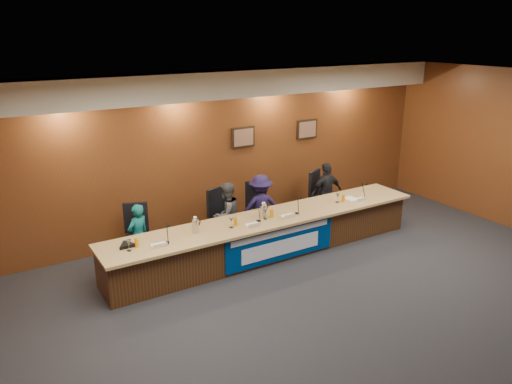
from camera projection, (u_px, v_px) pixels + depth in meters
floor at (358, 316)px, 7.19m from camera, size 10.00×10.00×0.00m
ceiling at (374, 91)px, 6.19m from camera, size 10.00×8.00×0.04m
wall_back at (225, 152)px, 9.93m from camera, size 10.00×0.04×3.20m
soffit at (230, 84)px, 9.30m from camera, size 10.00×0.50×0.50m
dais_body at (268, 237)px, 9.02m from camera, size 6.00×0.80×0.70m
dais_top at (270, 218)px, 8.87m from camera, size 6.10×0.95×0.05m
banner at (281, 243)px, 8.68m from camera, size 2.20×0.02×0.65m
banner_text_upper at (282, 233)px, 8.61m from camera, size 2.00×0.01×0.10m
banner_text_lower at (281, 248)px, 8.69m from camera, size 1.60×0.01×0.28m
wall_photo_left at (243, 137)px, 10.02m from camera, size 0.52×0.04×0.42m
wall_photo_right at (307, 129)px, 10.82m from camera, size 0.52×0.04×0.42m
panelist_a at (138, 236)px, 8.47m from camera, size 0.49×0.41×1.15m
panelist_b at (227, 215)px, 9.30m from camera, size 0.72×0.63×1.25m
panelist_c at (261, 207)px, 9.67m from camera, size 0.93×0.68×1.29m
panelist_d at (326, 193)px, 10.47m from camera, size 0.77×0.34×1.30m
office_chair_a at (137, 239)px, 8.58m from camera, size 0.62×0.62×0.08m
office_chair_b at (224, 220)px, 9.43m from camera, size 0.59×0.59×0.08m
office_chair_c at (258, 213)px, 9.80m from camera, size 0.62×0.62×0.08m
office_chair_d at (323, 199)px, 10.61m from camera, size 0.64×0.64×0.08m
nameplate_a at (160, 245)px, 7.61m from camera, size 0.24×0.08×0.10m
microphone_a at (167, 242)px, 7.79m from camera, size 0.07×0.07×0.02m
juice_glass_a at (137, 243)px, 7.61m from camera, size 0.06×0.06×0.15m
water_glass_a at (129, 245)px, 7.48m from camera, size 0.08×0.08×0.18m
nameplate_b at (254, 225)px, 8.39m from camera, size 0.24×0.08×0.10m
microphone_b at (258, 221)px, 8.65m from camera, size 0.07×0.07×0.02m
juice_glass_b at (235, 221)px, 8.45m from camera, size 0.06×0.06×0.15m
water_glass_b at (231, 223)px, 8.35m from camera, size 0.08×0.08×0.18m
nameplate_c at (289, 216)px, 8.79m from camera, size 0.24×0.08×0.10m
microphone_c at (297, 213)px, 9.00m from camera, size 0.07×0.07×0.02m
juice_glass_c at (272, 213)px, 8.81m from camera, size 0.06×0.06×0.15m
water_glass_c at (265, 214)px, 8.73m from camera, size 0.08×0.08×0.18m
nameplate_d at (361, 199)px, 9.63m from camera, size 0.24×0.08×0.10m
microphone_d at (362, 198)px, 9.79m from camera, size 0.07×0.07×0.02m
juice_glass_d at (343, 198)px, 9.59m from camera, size 0.06×0.06×0.15m
water_glass_d at (338, 198)px, 9.56m from camera, size 0.08×0.08×0.18m
carafe_left at (195, 226)px, 8.14m from camera, size 0.11×0.11×0.24m
carafe_mid at (263, 211)px, 8.82m from camera, size 0.11×0.11×0.23m
speakerphone at (127, 245)px, 7.65m from camera, size 0.32×0.32×0.05m
paper_stack at (351, 199)px, 9.79m from camera, size 0.26×0.33×0.01m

